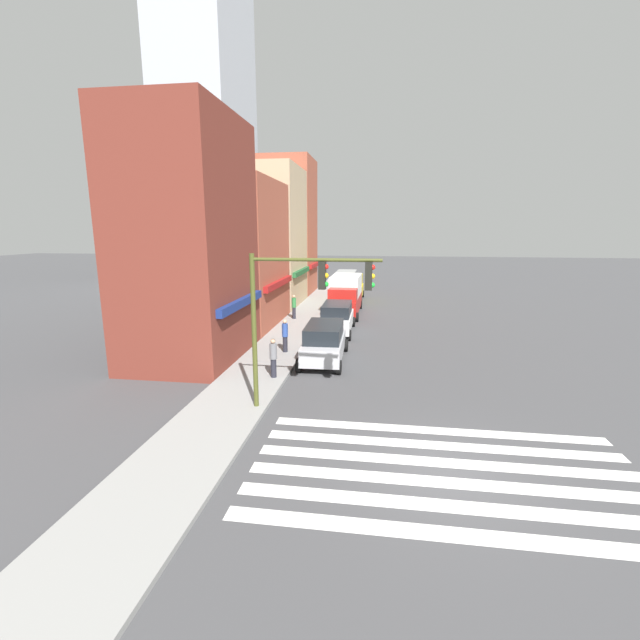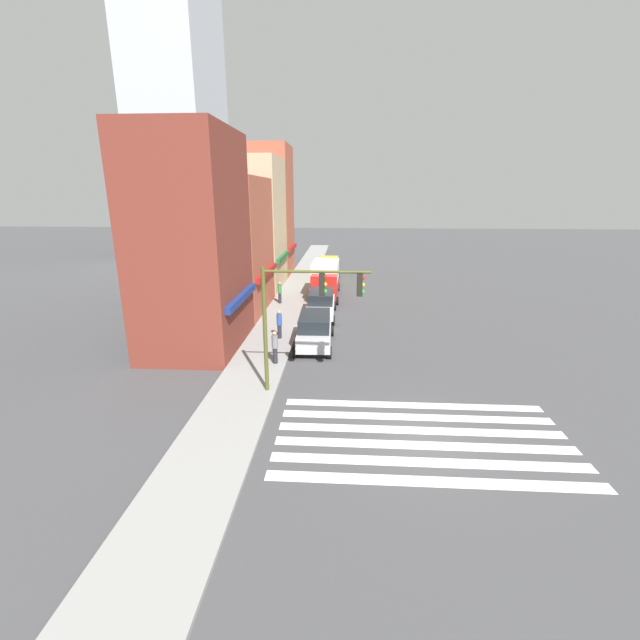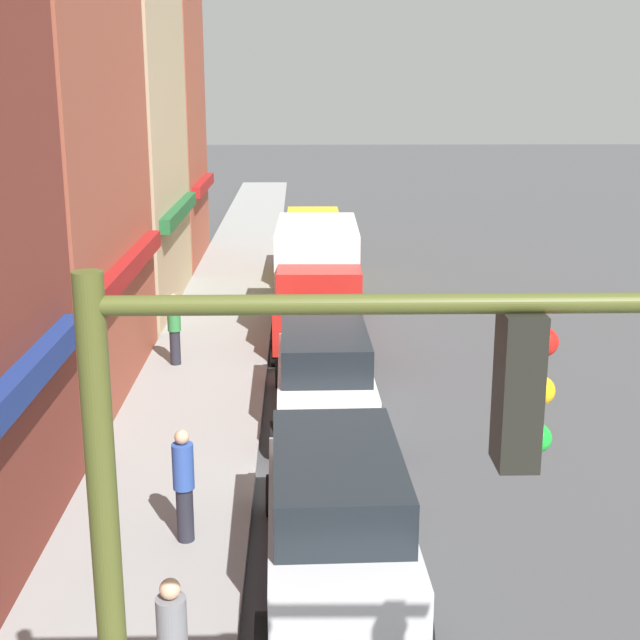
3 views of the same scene
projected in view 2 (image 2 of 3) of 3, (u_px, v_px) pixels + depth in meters
The scene contains 13 objects.
ground_plane at pixel (422, 438), 15.87m from camera, with size 200.00×200.00×0.00m, color #424244.
sidewalk_left at pixel (223, 429), 16.29m from camera, with size 120.00×3.00×0.15m.
crosswalk_stripes at pixel (422, 438), 15.87m from camera, with size 5.61×10.80×0.01m.
storefront_row at pixel (243, 229), 35.29m from camera, with size 30.36×5.30×13.60m.
tower_distant at pixel (178, 95), 60.07m from camera, with size 15.46×10.02×43.91m.
traffic_signal at pixel (304, 304), 18.17m from camera, with size 0.32×4.60×5.79m.
suv_silver at pixel (315, 329), 25.13m from camera, with size 4.75×2.12×1.94m.
suv_white at pixel (321, 303), 31.11m from camera, with size 4.72×2.12×1.94m.
box_truck_red at pixel (325, 279), 37.03m from camera, with size 6.24×2.42×3.04m.
van_yellow at pixel (329, 269), 43.65m from camera, with size 5.02×2.22×2.34m.
pedestrian_grey_coat at pixel (275, 346), 22.21m from camera, with size 0.32×0.32×1.77m.
pedestrian_blue_shirt at pixel (279, 324), 26.09m from camera, with size 0.32×0.32×1.77m.
pedestrian_green_top at pixel (280, 292), 34.47m from camera, with size 0.32×0.32×1.77m.
Camera 2 is at (-14.17, 2.93, 8.71)m, focal length 24.00 mm.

